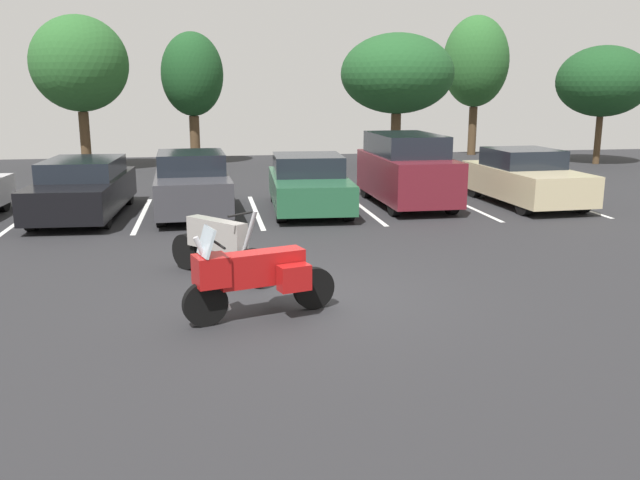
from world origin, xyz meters
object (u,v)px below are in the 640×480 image
(car_green, at_px, (309,184))
(car_champagne, at_px, (525,178))
(motorcycle_touring, at_px, (256,274))
(car_charcoal, at_px, (192,184))
(car_maroon, at_px, (406,170))
(motorcycle_second, at_px, (218,244))
(car_black, at_px, (83,188))

(car_green, height_order, car_champagne, car_champagne)
(car_green, bearing_deg, car_champagne, -0.83)
(motorcycle_touring, height_order, car_charcoal, car_charcoal)
(car_charcoal, bearing_deg, car_maroon, 3.33)
(car_charcoal, xyz_separation_m, car_maroon, (5.76, 0.33, 0.22))
(car_maroon, bearing_deg, motorcycle_touring, -118.99)
(motorcycle_second, bearing_deg, motorcycle_touring, -77.26)
(car_green, xyz_separation_m, car_maroon, (2.75, 0.33, 0.29))
(motorcycle_touring, distance_m, car_black, 9.13)
(motorcycle_second, relative_size, car_green, 0.41)
(car_black, relative_size, car_charcoal, 1.12)
(motorcycle_touring, height_order, motorcycle_second, motorcycle_touring)
(car_black, bearing_deg, car_green, -1.19)
(motorcycle_touring, bearing_deg, car_black, 113.89)
(motorcycle_touring, distance_m, motorcycle_second, 2.19)
(motorcycle_touring, relative_size, motorcycle_second, 1.19)
(motorcycle_touring, relative_size, car_green, 0.49)
(car_black, bearing_deg, car_champagne, -1.01)
(car_maroon, bearing_deg, car_black, -178.57)
(motorcycle_second, bearing_deg, car_green, 67.85)
(motorcycle_second, relative_size, car_champagne, 0.42)
(car_green, relative_size, car_champagne, 1.02)
(car_black, height_order, car_maroon, car_maroon)
(motorcycle_touring, distance_m, car_green, 8.47)
(motorcycle_touring, height_order, car_champagne, car_champagne)
(car_green, bearing_deg, motorcycle_touring, -103.63)
(car_champagne, bearing_deg, car_black, 178.99)
(car_charcoal, relative_size, car_green, 0.99)
(motorcycle_touring, xyz_separation_m, car_green, (2.00, 8.23, 0.06))
(car_maroon, bearing_deg, car_green, -173.16)
(car_maroon, bearing_deg, car_charcoal, -176.67)
(motorcycle_touring, bearing_deg, car_green, 76.37)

